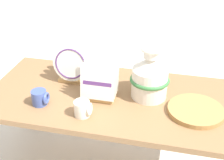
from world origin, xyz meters
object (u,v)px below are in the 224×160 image
Objects in this scene: dish_rack_square_plates at (100,83)px; ceramic_vase at (150,76)px; mug_cream_glaze at (83,109)px; wicker_charger_stack at (196,111)px; mug_cobalt_glaze at (40,98)px; dish_rack_round_plates at (73,65)px.

ceramic_vase is at bearing 14.13° from dish_rack_square_plates.
mug_cream_glaze is at bearing -139.75° from ceramic_vase.
mug_cobalt_glaze is (-0.87, -0.12, 0.03)m from wicker_charger_stack.
ceramic_vase is 1.45× the size of dish_rack_square_plates.
dish_rack_square_plates is at bearing 78.11° from mug_cream_glaze.
mug_cobalt_glaze is at bearing -106.82° from dish_rack_round_plates.
ceramic_vase is at bearing 158.54° from wicker_charger_stack.
dish_rack_round_plates is at bearing 116.16° from mug_cream_glaze.
dish_rack_square_plates is 0.21m from mug_cream_glaze.
dish_rack_round_plates is at bearing 144.59° from dish_rack_square_plates.
mug_cream_glaze is (-0.60, -0.17, 0.03)m from wicker_charger_stack.
dish_rack_round_plates reaches higher than mug_cobalt_glaze.
mug_cream_glaze is 1.00× the size of mug_cobalt_glaze.
ceramic_vase is 3.39× the size of mug_cream_glaze.
mug_cream_glaze is 0.28m from mug_cobalt_glaze.
dish_rack_square_plates is 0.35m from mug_cobalt_glaze.
dish_rack_square_plates is at bearing 176.14° from wicker_charger_stack.
mug_cobalt_glaze reaches higher than wicker_charger_stack.
mug_cream_glaze is at bearing -101.89° from dish_rack_square_plates.
dish_rack_square_plates reaches higher than wicker_charger_stack.
dish_rack_round_plates is 0.27m from dish_rack_square_plates.
dish_rack_square_plates reaches higher than mug_cream_glaze.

